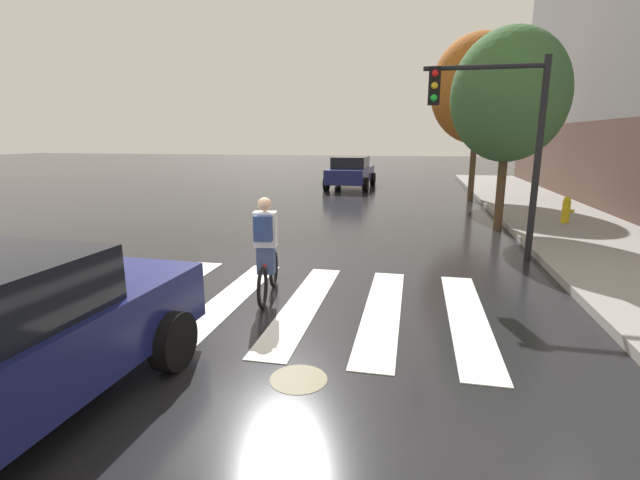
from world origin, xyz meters
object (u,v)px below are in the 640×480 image
object	(u,v)px
cyclist	(266,249)
traffic_light_near	(498,125)
manhole_cover	(299,379)
sedan_mid	(351,172)
fire_hydrant	(566,210)
street_tree_near	(509,96)
street_tree_mid	(478,89)

from	to	relation	value
cyclist	traffic_light_near	bearing A→B (deg)	41.05
manhole_cover	sedan_mid	xyz separation A→B (m)	(-2.12, 19.21, 0.83)
sedan_mid	fire_hydrant	size ratio (longest dim) A/B	6.09
fire_hydrant	street_tree_near	xyz separation A→B (m)	(-2.00, -0.76, 3.16)
manhole_cover	sedan_mid	bearing A→B (deg)	96.30
fire_hydrant	street_tree_near	world-z (taller)	street_tree_near
street_tree_mid	manhole_cover	bearing A→B (deg)	-102.78
sedan_mid	cyclist	size ratio (longest dim) A/B	2.79
sedan_mid	cyclist	world-z (taller)	cyclist
sedan_mid	street_tree_mid	distance (m)	7.71
traffic_light_near	street_tree_mid	distance (m)	9.74
street_tree_mid	fire_hydrant	bearing A→B (deg)	-69.37
street_tree_near	street_tree_mid	bearing A→B (deg)	90.62
fire_hydrant	cyclist	bearing A→B (deg)	-131.65
fire_hydrant	street_tree_mid	world-z (taller)	street_tree_mid
cyclist	street_tree_near	bearing A→B (deg)	55.23
traffic_light_near	cyclist	bearing A→B (deg)	-138.95
fire_hydrant	street_tree_mid	size ratio (longest dim) A/B	0.12
manhole_cover	street_tree_mid	distance (m)	16.39
manhole_cover	cyclist	size ratio (longest dim) A/B	0.38
sedan_mid	fire_hydrant	world-z (taller)	sedan_mid
sedan_mid	street_tree_near	distance (m)	11.92
traffic_light_near	street_tree_near	xyz separation A→B (m)	(0.75, 3.33, 0.84)
cyclist	traffic_light_near	world-z (taller)	traffic_light_near
cyclist	street_tree_mid	size ratio (longest dim) A/B	0.26
sedan_mid	street_tree_near	bearing A→B (deg)	-60.62
traffic_light_near	street_tree_near	distance (m)	3.52
traffic_light_near	fire_hydrant	world-z (taller)	traffic_light_near
sedan_mid	street_tree_mid	world-z (taller)	street_tree_mid
fire_hydrant	traffic_light_near	bearing A→B (deg)	-123.91
manhole_cover	sedan_mid	size ratio (longest dim) A/B	0.13
cyclist	street_tree_mid	world-z (taller)	street_tree_mid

